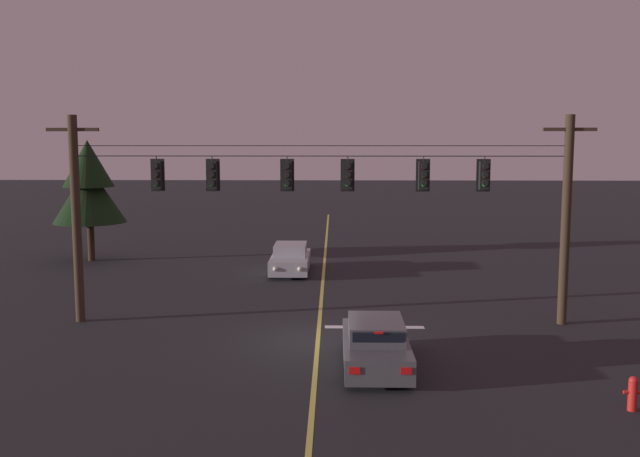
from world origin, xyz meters
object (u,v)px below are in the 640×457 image
fire_hydrant (633,393)px  car_waiting_near_lane (376,345)px  traffic_light_right_inner (348,175)px  tree_verge_near (89,186)px  traffic_light_leftmost (157,175)px  traffic_light_centre (287,175)px  traffic_light_far_right (484,175)px  car_oncoming_lead (290,259)px  traffic_light_rightmost (423,175)px  traffic_light_left_inner (212,175)px

fire_hydrant → car_waiting_near_lane: bearing=152.3°
traffic_light_right_inner → car_waiting_near_lane: (0.72, -4.87, -4.52)m
tree_verge_near → fire_hydrant: (19.96, -20.51, -3.55)m
traffic_light_leftmost → fire_hydrant: bearing=-31.1°
traffic_light_centre → traffic_light_far_right: bearing=0.0°
traffic_light_centre → traffic_light_far_right: (6.73, 0.00, 0.00)m
traffic_light_leftmost → car_oncoming_lead: bearing=67.0°
traffic_light_leftmost → traffic_light_centre: 4.49m
traffic_light_rightmost → car_waiting_near_lane: traffic_light_rightmost is taller
traffic_light_right_inner → traffic_light_rightmost: (2.58, 0.00, 0.00)m
traffic_light_far_right → traffic_light_left_inner: bearing=180.0°
traffic_light_leftmost → car_waiting_near_lane: traffic_light_leftmost is taller
traffic_light_right_inner → fire_hydrant: 11.38m
traffic_light_left_inner → car_waiting_near_lane: size_ratio=0.28×
traffic_light_right_inner → fire_hydrant: bearing=-50.3°
traffic_light_left_inner → fire_hydrant: (11.26, -7.96, -4.72)m
fire_hydrant → tree_verge_near: bearing=134.2°
traffic_light_rightmost → traffic_light_far_right: size_ratio=1.00×
traffic_light_rightmost → tree_verge_near: size_ratio=0.19×
traffic_light_left_inner → traffic_light_right_inner: bearing=0.0°
car_waiting_near_lane → fire_hydrant: 6.66m
traffic_light_centre → fire_hydrant: traffic_light_centre is taller
traffic_light_left_inner → car_oncoming_lead: 10.64m
traffic_light_left_inner → traffic_light_centre: 2.57m
traffic_light_far_right → car_oncoming_lead: 12.69m
traffic_light_leftmost → traffic_light_left_inner: (1.92, 0.00, 0.00)m
traffic_light_leftmost → traffic_light_centre: same height
traffic_light_leftmost → traffic_light_rightmost: same height
traffic_light_right_inner → traffic_light_rightmost: bearing=0.0°
traffic_light_leftmost → traffic_light_rightmost: bearing=0.0°
car_waiting_near_lane → tree_verge_near: size_ratio=0.68×
traffic_light_right_inner → tree_verge_near: size_ratio=0.19×
fire_hydrant → car_oncoming_lead: bearing=117.9°
traffic_light_right_inner → traffic_light_rightmost: 2.58m
tree_verge_near → fire_hydrant: tree_verge_near is taller
car_waiting_near_lane → traffic_light_far_right: bearing=51.1°
traffic_light_centre → traffic_light_leftmost: bearing=180.0°
traffic_light_centre → traffic_light_right_inner: size_ratio=1.00×
traffic_light_rightmost → tree_verge_near: tree_verge_near is taller
traffic_light_leftmost → traffic_light_centre: size_ratio=1.00×
traffic_light_rightmost → traffic_light_far_right: same height
traffic_light_rightmost → car_oncoming_lead: bearing=118.7°
traffic_light_centre → traffic_light_right_inner: bearing=0.0°
fire_hydrant → traffic_light_leftmost: bearing=148.9°
traffic_light_left_inner → traffic_light_far_right: 9.30m
traffic_light_far_right → tree_verge_near: bearing=145.1°
traffic_light_right_inner → traffic_light_far_right: (4.65, 0.00, 0.00)m
traffic_light_leftmost → fire_hydrant: 16.11m
traffic_light_leftmost → car_waiting_near_lane: (7.29, -4.87, -4.52)m
traffic_light_leftmost → traffic_light_right_inner: size_ratio=1.00×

